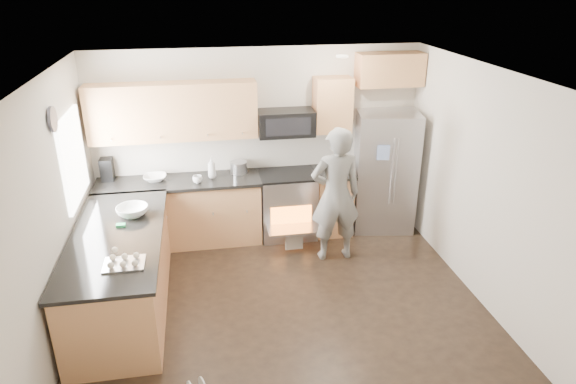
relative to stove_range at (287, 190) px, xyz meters
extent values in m
plane|color=black|center=(-0.35, -1.69, -0.68)|extent=(4.50, 4.50, 0.00)
cube|color=beige|center=(-0.35, 0.31, 0.62)|extent=(4.50, 0.04, 2.60)
cube|color=beige|center=(-0.35, -3.69, 0.62)|extent=(4.50, 0.04, 2.60)
cube|color=beige|center=(-2.60, -1.69, 0.62)|extent=(0.04, 4.00, 2.60)
cube|color=beige|center=(1.90, -1.69, 0.62)|extent=(0.04, 4.00, 2.60)
cube|color=white|center=(-0.35, -1.69, 1.92)|extent=(4.50, 4.00, 0.04)
cube|color=white|center=(-2.58, -0.69, 0.87)|extent=(0.04, 1.00, 1.00)
cylinder|color=#FFE9CC|center=(0.55, -0.59, 1.91)|extent=(0.14, 0.14, 0.02)
cylinder|color=#474754|center=(-2.57, -1.24, 1.47)|extent=(0.03, 0.26, 0.26)
cube|color=#C67D4F|center=(-1.48, 0.01, -0.24)|extent=(2.15, 0.60, 0.87)
cube|color=black|center=(-1.48, 0.00, 0.23)|extent=(2.19, 0.64, 0.04)
cube|color=#C67D4F|center=(0.65, 0.01, -0.24)|extent=(0.50, 0.60, 0.87)
cube|color=black|center=(0.65, 0.00, 0.23)|extent=(0.54, 0.64, 0.04)
cube|color=#C67D4F|center=(-1.47, 0.14, 1.15)|extent=(2.16, 0.33, 0.74)
cube|color=#C67D4F|center=(0.65, 0.14, 1.15)|extent=(0.50, 0.33, 0.74)
cube|color=#C67D4F|center=(1.43, 0.14, 1.60)|extent=(0.90, 0.33, 0.44)
imported|color=white|center=(-1.78, 0.06, 0.29)|extent=(0.30, 0.30, 0.07)
imported|color=white|center=(-1.02, 0.04, 0.39)|extent=(0.11, 0.11, 0.29)
imported|color=white|center=(-1.22, -0.12, 0.30)|extent=(0.13, 0.13, 0.10)
cylinder|color=#B7B7BC|center=(-0.65, 0.15, 0.33)|extent=(0.24, 0.24, 0.16)
cube|color=black|center=(-2.40, 0.19, 0.40)|extent=(0.16, 0.19, 0.30)
cylinder|color=#B7B7BC|center=(0.72, 0.03, 0.28)|extent=(0.09, 0.09, 0.07)
cube|color=#C67D4F|center=(-2.10, -1.44, -0.24)|extent=(0.90, 2.30, 0.87)
cube|color=black|center=(-2.10, -1.44, 0.23)|extent=(0.96, 2.36, 0.04)
imported|color=white|center=(-1.97, -0.99, 0.30)|extent=(0.36, 0.36, 0.11)
cube|color=#36BE68|center=(-2.07, -1.26, 0.26)|extent=(0.10, 0.07, 0.03)
cube|color=#B7B7BC|center=(-1.94, -2.09, 0.29)|extent=(0.38, 0.29, 0.08)
cube|color=#B7B7BC|center=(0.00, -0.01, -0.23)|extent=(0.76, 0.62, 0.90)
cube|color=black|center=(0.00, -0.01, 0.24)|extent=(0.76, 0.60, 0.03)
cube|color=orange|center=(0.00, -0.33, -0.28)|extent=(0.56, 0.02, 0.34)
cube|color=#B7B7BC|center=(0.00, -0.49, -0.36)|extent=(0.70, 0.34, 0.03)
cube|color=beige|center=(0.00, -0.54, -0.50)|extent=(0.24, 0.03, 0.28)
cube|color=black|center=(0.00, 0.11, 0.94)|extent=(0.76, 0.40, 0.34)
cube|color=#B7B7BC|center=(1.42, 0.01, 0.19)|extent=(0.94, 0.79, 1.73)
cylinder|color=#B7B7BC|center=(1.39, -0.33, 0.31)|extent=(0.02, 0.02, 0.94)
cylinder|color=#B7B7BC|center=(1.45, -0.33, 0.31)|extent=(0.02, 0.02, 0.94)
cube|color=pink|center=(1.61, -0.32, 0.12)|extent=(0.22, 0.04, 0.28)
cube|color=#7E97CA|center=(1.25, -0.32, 0.59)|extent=(0.17, 0.04, 0.21)
imported|color=slate|center=(0.49, -0.75, 0.21)|extent=(0.66, 0.44, 1.78)
camera|label=1|loc=(-1.13, -6.51, 2.81)|focal=32.00mm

